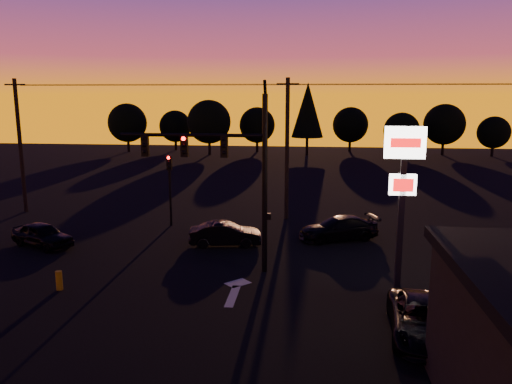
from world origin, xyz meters
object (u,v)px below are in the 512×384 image
bollard (59,280)px  pylon_sign (403,176)px  car_mid (225,234)px  secondary_signal (170,180)px  car_right (338,228)px  traffic_signal_mast (229,164)px  suv_parked (422,319)px  car_left (42,235)px

bollard → pylon_sign: bearing=2.5°
pylon_sign → bollard: 14.49m
pylon_sign → car_mid: bearing=141.8°
secondary_signal → car_right: (10.13, -1.95, -2.22)m
traffic_signal_mast → pylon_sign: size_ratio=1.26×
bollard → suv_parked: (14.05, -2.58, 0.22)m
traffic_signal_mast → bollard: size_ratio=10.66×
car_left → car_right: car_right is taller
traffic_signal_mast → bollard: traffic_signal_mast is taller
secondary_signal → pylon_sign: 15.75m
car_left → pylon_sign: bearing=-81.1°
bollard → suv_parked: suv_parked is taller
car_mid → suv_parked: size_ratio=0.86×
car_right → car_left: bearing=-99.5°
secondary_signal → car_left: (-5.62, -4.96, -2.23)m
pylon_sign → car_mid: 10.99m
secondary_signal → bollard: (-1.76, -10.60, -2.46)m
pylon_sign → traffic_signal_mast: bearing=160.6°
secondary_signal → car_mid: (4.05, -3.72, -2.23)m
car_right → suv_parked: (2.17, -11.23, -0.02)m
car_mid → suv_parked: bearing=-147.6°
traffic_signal_mast → secondary_signal: bearing=123.2°
car_right → pylon_sign: bearing=-7.2°
pylon_sign → suv_parked: (0.30, -3.19, -4.29)m
traffic_signal_mast → pylon_sign: traffic_signal_mast is taller
pylon_sign → bollard: bearing=-177.5°
pylon_sign → car_left: pylon_sign is taller
secondary_signal → car_right: bearing=-10.9°
secondary_signal → suv_parked: (12.30, -13.18, -2.24)m
pylon_sign → car_right: pylon_sign is taller
bollard → car_mid: size_ratio=0.21×
car_mid → bollard: bearing=131.2°
pylon_sign → car_mid: pylon_sign is taller
traffic_signal_mast → suv_parked: bearing=-37.6°
secondary_signal → bollard: size_ratio=5.40×
traffic_signal_mast → car_mid: 5.79m
bollard → car_left: (-3.86, 5.64, 0.23)m
car_mid → car_right: 6.33m
car_left → car_right: 16.03m
car_right → traffic_signal_mast: bearing=-63.7°
secondary_signal → pylon_sign: bearing=-39.8°
car_right → suv_parked: size_ratio=0.99×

